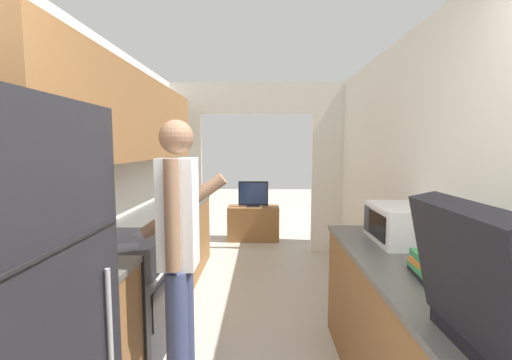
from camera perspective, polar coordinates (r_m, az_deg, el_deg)
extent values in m
cube|color=silver|center=(2.59, -31.41, -2.55)|extent=(0.06, 6.95, 2.50)
cube|color=brown|center=(3.38, -19.99, 9.72)|extent=(0.32, 3.27, 0.77)
cube|color=silver|center=(2.49, 30.11, -2.77)|extent=(0.06, 6.95, 2.50)
cube|color=silver|center=(5.24, -12.51, -0.57)|extent=(0.65, 0.06, 2.05)
cube|color=silver|center=(5.20, 12.80, -0.62)|extent=(0.65, 0.06, 2.05)
cube|color=silver|center=(5.11, 0.10, 13.47)|extent=(2.94, 0.06, 0.45)
cube|color=brown|center=(2.37, -28.19, -23.98)|extent=(0.60, 0.55, 0.87)
cube|color=#565651|center=(2.18, -28.84, -13.65)|extent=(0.62, 0.56, 0.03)
cube|color=brown|center=(4.09, -14.17, -10.79)|extent=(0.60, 1.99, 0.87)
cube|color=#565651|center=(4.00, -14.31, -4.54)|extent=(0.62, 2.00, 0.03)
cube|color=brown|center=(2.31, 25.76, -24.72)|extent=(0.60, 2.17, 0.87)
cube|color=#565651|center=(2.12, 26.30, -14.09)|extent=(0.62, 2.19, 0.03)
cube|color=black|center=(1.31, -29.15, -9.46)|extent=(0.01, 0.77, 0.01)
cylinder|color=#99999E|center=(1.72, -23.04, -24.48)|extent=(0.02, 0.02, 0.70)
cube|color=black|center=(2.87, -21.49, -17.92)|extent=(0.62, 0.73, 0.90)
cube|color=black|center=(2.77, -15.16, -18.59)|extent=(0.01, 0.50, 0.27)
cylinder|color=#B7B7BC|center=(2.68, -14.87, -14.23)|extent=(0.02, 0.58, 0.02)
cube|color=black|center=(2.84, -27.34, -7.38)|extent=(0.04, 0.73, 0.14)
cylinder|color=#232328|center=(2.54, -20.65, -10.29)|extent=(0.16, 0.16, 0.01)
cylinder|color=#232328|center=(2.83, -18.22, -8.57)|extent=(0.16, 0.16, 0.01)
cylinder|color=#232328|center=(2.64, -25.73, -9.88)|extent=(0.16, 0.16, 0.01)
cylinder|color=#232328|center=(2.92, -22.86, -8.30)|extent=(0.16, 0.16, 0.01)
cylinder|color=#384266|center=(2.26, -12.94, -25.04)|extent=(0.13, 0.13, 0.87)
cylinder|color=#384266|center=(2.40, -11.92, -23.01)|extent=(0.13, 0.13, 0.87)
cube|color=white|center=(2.07, -12.86, -5.40)|extent=(0.21, 0.21, 0.65)
cylinder|color=#8C664C|center=(1.93, -13.86, -5.74)|extent=(0.08, 0.08, 0.62)
cylinder|color=#8C664C|center=(2.20, -12.00, -4.27)|extent=(0.55, 0.09, 0.42)
sphere|color=#8C664C|center=(2.03, -13.14, 7.00)|extent=(0.20, 0.20, 0.20)
cube|color=black|center=(1.28, 32.39, -13.02)|extent=(0.19, 0.53, 0.45)
cube|color=#2D2D33|center=(1.64, 34.05, -11.06)|extent=(0.26, 0.02, 0.10)
cube|color=white|center=(2.64, 22.96, -6.75)|extent=(0.36, 0.53, 0.26)
cube|color=black|center=(2.53, 19.51, -7.16)|extent=(0.01, 0.32, 0.18)
cube|color=#38383D|center=(2.75, 17.97, -6.10)|extent=(0.01, 0.11, 0.19)
cube|color=black|center=(2.05, 27.77, -13.92)|extent=(0.23, 0.32, 0.03)
cube|color=#33894C|center=(2.03, 27.80, -13.23)|extent=(0.22, 0.27, 0.03)
cube|color=#C67028|center=(2.03, 28.63, -12.49)|extent=(0.25, 0.26, 0.03)
cube|color=#33894C|center=(2.02, 28.38, -11.56)|extent=(0.24, 0.29, 0.03)
cube|color=brown|center=(5.84, -0.43, -7.16)|extent=(0.85, 0.42, 0.57)
cube|color=black|center=(5.74, -0.45, -4.36)|extent=(0.22, 0.16, 0.02)
cube|color=black|center=(5.70, -0.45, -2.25)|extent=(0.49, 0.04, 0.41)
cube|color=navy|center=(5.68, -0.45, -2.29)|extent=(0.45, 0.01, 0.36)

